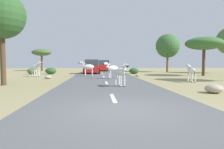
{
  "coord_description": "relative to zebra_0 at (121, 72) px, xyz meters",
  "views": [
    {
      "loc": [
        -0.81,
        -6.05,
        1.47
      ],
      "look_at": [
        0.06,
        6.13,
        0.73
      ],
      "focal_mm": 33.15,
      "sensor_mm": 36.0,
      "label": 1
    }
  ],
  "objects": [
    {
      "name": "ground_plane",
      "position": [
        -0.54,
        -5.86,
        -0.87
      ],
      "size": [
        90.0,
        90.0,
        0.0
      ],
      "primitive_type": "plane",
      "color": "#998E60"
    },
    {
      "name": "road",
      "position": [
        -0.73,
        -5.86,
        -0.85
      ],
      "size": [
        6.0,
        64.0,
        0.05
      ],
      "primitive_type": "cube",
      "color": "#56595B",
      "rests_on": "ground_plane"
    },
    {
      "name": "lane_markings",
      "position": [
        -0.73,
        -6.86,
        -0.82
      ],
      "size": [
        0.16,
        56.0,
        0.01
      ],
      "color": "silver",
      "rests_on": "road"
    },
    {
      "name": "zebra_0",
      "position": [
        0.0,
        0.0,
        0.0
      ],
      "size": [
        0.8,
        1.38,
        1.38
      ],
      "rotation": [
        0.0,
        0.0,
        3.56
      ],
      "color": "silver",
      "rests_on": "road"
    },
    {
      "name": "zebra_1",
      "position": [
        -0.09,
        5.48,
        0.05
      ],
      "size": [
        1.44,
        0.9,
        1.46
      ],
      "rotation": [
        0.0,
        0.0,
        2.03
      ],
      "color": "silver",
      "rests_on": "road"
    },
    {
      "name": "zebra_2",
      "position": [
        -2.31,
        9.11,
        0.1
      ],
      "size": [
        1.64,
        0.45,
        1.55
      ],
      "rotation": [
        0.0,
        0.0,
        1.59
      ],
      "color": "silver",
      "rests_on": "road"
    },
    {
      "name": "zebra_3",
      "position": [
        5.46,
        2.64,
        -0.06
      ],
      "size": [
        0.39,
        1.44,
        1.35
      ],
      "rotation": [
        0.0,
        0.0,
        0.02
      ],
      "color": "silver",
      "rests_on": "ground_plane"
    },
    {
      "name": "zebra_4",
      "position": [
        -7.49,
        9.28,
        0.05
      ],
      "size": [
        1.41,
        1.16,
        1.54
      ],
      "rotation": [
        0.0,
        0.0,
        4.07
      ],
      "color": "silver",
      "rests_on": "ground_plane"
    },
    {
      "name": "car_0",
      "position": [
        -2.05,
        14.33,
        -0.02
      ],
      "size": [
        2.03,
        4.34,
        1.74
      ],
      "rotation": [
        0.0,
        0.0,
        0.0
      ],
      "color": "red",
      "rests_on": "road"
    },
    {
      "name": "car_1",
      "position": [
        -0.4,
        21.55,
        -0.02
      ],
      "size": [
        2.25,
        4.45,
        1.74
      ],
      "rotation": [
        0.0,
        0.0,
        0.07
      ],
      "color": "red",
      "rests_on": "road"
    },
    {
      "name": "tree_0",
      "position": [
        9.97,
        9.41,
        2.55
      ],
      "size": [
        3.93,
        3.93,
        4.13
      ],
      "color": "#4C3823",
      "rests_on": "ground_plane"
    },
    {
      "name": "tree_3",
      "position": [
        8.97,
        17.96,
        2.97
      ],
      "size": [
        3.48,
        3.48,
        5.6
      ],
      "color": "brown",
      "rests_on": "ground_plane"
    },
    {
      "name": "tree_4",
      "position": [
        -7.29,
        1.61,
        3.49
      ],
      "size": [
        2.94,
        2.94,
        5.86
      ],
      "color": "#4C3823",
      "rests_on": "ground_plane"
    },
    {
      "name": "tree_7",
      "position": [
        -10.78,
        24.05,
        2.2
      ],
      "size": [
        3.25,
        3.25,
        3.68
      ],
      "color": "brown",
      "rests_on": "ground_plane"
    },
    {
      "name": "bush_0",
      "position": [
        -9.22,
        13.84,
        -0.49
      ],
      "size": [
        1.28,
        1.15,
        0.77
      ],
      "primitive_type": "ellipsoid",
      "color": "#4C7038",
      "rests_on": "ground_plane"
    },
    {
      "name": "bush_1",
      "position": [
        3.24,
        13.73,
        -0.5
      ],
      "size": [
        1.23,
        1.11,
        0.74
      ],
      "primitive_type": "ellipsoid",
      "color": "#2D5628",
      "rests_on": "ground_plane"
    },
    {
      "name": "bush_2",
      "position": [
        -7.04,
        13.8,
        -0.47
      ],
      "size": [
        1.32,
        1.19,
        0.79
      ],
      "primitive_type": "ellipsoid",
      "color": "#2D5628",
      "rests_on": "ground_plane"
    },
    {
      "name": "rock_0",
      "position": [
        4.18,
        -2.53,
        -0.66
      ],
      "size": [
        0.84,
        0.83,
        0.42
      ],
      "primitive_type": "ellipsoid",
      "color": "#A89E8C",
      "rests_on": "ground_plane"
    },
    {
      "name": "rock_1",
      "position": [
        -5.69,
        6.56,
        -0.72
      ],
      "size": [
        0.58,
        0.61,
        0.3
      ],
      "primitive_type": "ellipsoid",
      "color": "#A89E8C",
      "rests_on": "ground_plane"
    },
    {
      "name": "rock_2",
      "position": [
        2.75,
        8.93,
        -0.76
      ],
      "size": [
        0.42,
        0.45,
        0.23
      ],
      "primitive_type": "ellipsoid",
      "color": "#A89E8C",
      "rests_on": "ground_plane"
    }
  ]
}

